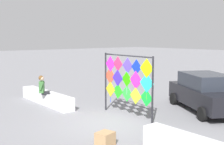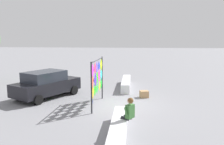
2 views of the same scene
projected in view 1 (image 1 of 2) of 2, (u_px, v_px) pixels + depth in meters
The scene contains 6 objects.
ground at pixel (108, 124), 10.72m from camera, with size 120.00×120.00×0.00m, color gray.
plaza_ledge_left at pixel (46, 98), 13.93m from camera, with size 4.23×0.57×0.59m, color silver.
kite_display_rack at pixel (127, 79), 11.45m from camera, with size 2.98×0.21×2.50m.
seated_vendor at pixel (44, 88), 13.31m from camera, with size 0.65×0.70×1.44m.
parked_car at pixel (206, 92), 12.55m from camera, with size 4.48×3.56×1.61m.
cardboard_box_large at pixel (105, 139), 8.54m from camera, with size 0.43×0.49×0.41m, color tan.
Camera 1 is at (8.15, -6.50, 3.16)m, focal length 46.88 mm.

